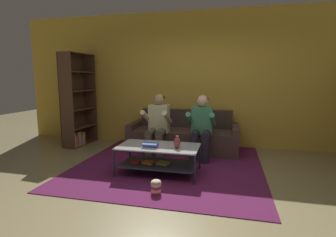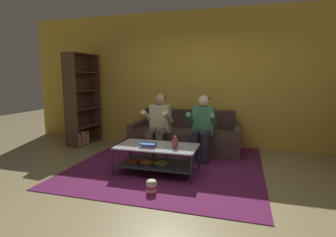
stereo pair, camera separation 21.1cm
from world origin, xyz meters
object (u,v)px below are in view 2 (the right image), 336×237
bookshelf (81,107)px  vase (175,143)px  popcorn_tub (151,187)px  person_seated_left (159,122)px  couch (186,137)px  book_stack (148,145)px  person_seated_right (202,125)px  coffee_table (157,155)px

bookshelf → vase: bearing=-29.0°
bookshelf → popcorn_tub: (2.42, -2.07, -0.75)m
vase → bookshelf: bookshelf is taller
vase → person_seated_left: bearing=120.0°
couch → popcorn_tub: 2.18m
popcorn_tub → book_stack: bearing=113.5°
couch → person_seated_left: size_ratio=1.86×
person_seated_right → popcorn_tub: size_ratio=6.05×
vase → bookshelf: bearing=151.0°
couch → popcorn_tub: bearing=-89.3°
person_seated_right → book_stack: size_ratio=4.68×
coffee_table → book_stack: 0.24m
person_seated_left → couch: bearing=50.7°
person_seated_left → popcorn_tub: 1.80m
person_seated_left → book_stack: person_seated_left is taller
coffee_table → bookshelf: bearing=149.2°
couch → popcorn_tub: size_ratio=11.38×
person_seated_left → person_seated_right: 0.83m
person_seated_left → person_seated_right: (0.83, -0.00, -0.01)m
book_stack → popcorn_tub: size_ratio=1.29×
bookshelf → couch: bearing=2.4°
person_seated_right → vase: person_seated_right is taller
vase → book_stack: (-0.41, -0.04, -0.06)m
book_stack → person_seated_left: bearing=99.6°
book_stack → bookshelf: (-2.16, 1.46, 0.37)m
person_seated_left → book_stack: (0.18, -1.05, -0.17)m
person_seated_left → book_stack: bearing=-80.4°
coffee_table → book_stack: (-0.09, -0.12, 0.18)m
couch → vase: (0.17, -1.52, 0.26)m
person_seated_right → coffee_table: (-0.57, -0.93, -0.35)m
person_seated_left → vase: bearing=-60.0°
person_seated_right → bookshelf: bookshelf is taller
couch → coffee_table: 1.45m
coffee_table → bookshelf: bookshelf is taller
coffee_table → vase: bearing=-14.4°
bookshelf → person_seated_left: bearing=-11.7°
couch → person_seated_left: 0.75m
couch → book_stack: bearing=-98.7°
vase → popcorn_tub: vase is taller
book_stack → bookshelf: bookshelf is taller
coffee_table → bookshelf: (-2.25, 1.34, 0.55)m
couch → book_stack: 1.59m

